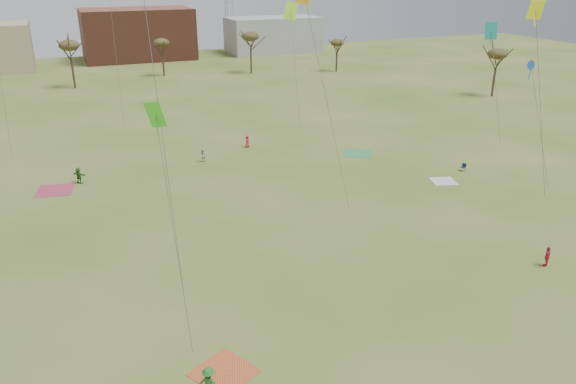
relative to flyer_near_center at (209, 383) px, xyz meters
name	(u,v)px	position (x,y,z in m)	size (l,w,h in m)	color
ground	(364,344)	(9.86, 0.75, -0.94)	(260.00, 260.00, 0.00)	#3C581B
flyer_near_center	(209,383)	(0.00, 0.00, 0.00)	(1.21, 0.70, 1.88)	#216422
spectator_fore_a	(547,256)	(27.56, 3.63, -0.12)	(0.96, 0.40, 1.64)	#C62242
spectator_mid_e	(203,155)	(9.46, 37.64, -0.14)	(0.78, 0.61, 1.60)	#BABABA
flyer_far_a	(79,175)	(-4.45, 36.00, -0.06)	(1.63, 0.52, 1.75)	#296E24
flyer_far_b	(247,141)	(16.09, 41.10, -0.15)	(0.77, 0.50, 1.58)	red
blanket_red	(224,373)	(1.23, 1.52, -0.94)	(3.08, 3.08, 0.03)	#C55327
blanket_cream	(443,181)	(31.63, 21.51, -0.94)	(2.48, 2.48, 0.03)	silver
blanket_plum	(55,190)	(-6.95, 34.82, -0.94)	(3.53, 3.53, 0.03)	#A53250
blanket_olive	(357,153)	(27.80, 33.45, -0.94)	(3.28, 3.28, 0.03)	#338D51
camp_chair_right	(463,169)	(35.66, 23.34, -0.68)	(0.70, 0.68, 0.87)	#151C3B
tree_line	(127,54)	(7.02, 79.87, 6.15)	(117.44, 49.32, 8.91)	#3A2B1E
building_brick	(138,34)	(14.86, 120.75, 5.06)	(26.00, 16.00, 12.00)	brown
building_grey	(273,35)	(49.86, 118.75, 3.56)	(24.00, 12.00, 9.00)	gray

